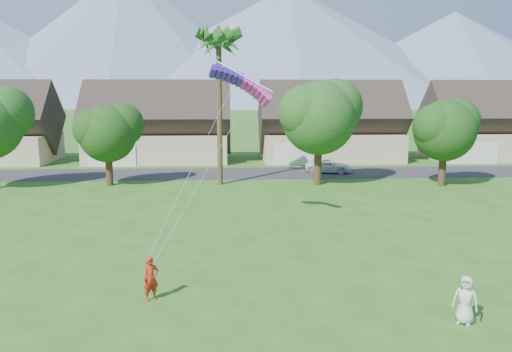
{
  "coord_description": "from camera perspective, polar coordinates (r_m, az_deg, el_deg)",
  "views": [
    {
      "loc": [
        -1.14,
        -12.08,
        7.54
      ],
      "look_at": [
        0.0,
        10.0,
        3.8
      ],
      "focal_mm": 35.0,
      "sensor_mm": 36.0,
      "label": 1
    }
  ],
  "objects": [
    {
      "name": "street",
      "position": [
        46.71,
        -1.51,
        0.32
      ],
      "size": [
        90.0,
        7.0,
        0.01
      ],
      "primitive_type": "cube",
      "color": "#2D2D30",
      "rests_on": "ground"
    },
    {
      "name": "kite_flyer",
      "position": [
        18.93,
        -11.92,
        -11.42
      ],
      "size": [
        0.71,
        0.65,
        1.64
      ],
      "primitive_type": "imported",
      "rotation": [
        0.0,
        0.0,
        0.57
      ],
      "color": "red",
      "rests_on": "ground"
    },
    {
      "name": "watcher",
      "position": [
        18.16,
        22.82,
        -12.92
      ],
      "size": [
        0.95,
        0.88,
        1.63
      ],
      "primitive_type": "imported",
      "rotation": [
        0.0,
        0.0,
        -0.6
      ],
      "color": "silver",
      "rests_on": "ground"
    },
    {
      "name": "parked_car",
      "position": [
        47.51,
        8.31,
        1.1
      ],
      "size": [
        4.69,
        3.04,
        1.2
      ],
      "primitive_type": "imported",
      "rotation": [
        0.0,
        0.0,
        1.31
      ],
      "color": "silver",
      "rests_on": "ground"
    },
    {
      "name": "mountain_ridge",
      "position": [
        273.18,
        -0.54,
        14.12
      ],
      "size": [
        540.0,
        240.0,
        70.0
      ],
      "color": "slate",
      "rests_on": "ground"
    },
    {
      "name": "houses_row",
      "position": [
        55.25,
        -1.25,
        5.35
      ],
      "size": [
        72.75,
        8.19,
        8.86
      ],
      "color": "beige",
      "rests_on": "ground"
    },
    {
      "name": "tree_row",
      "position": [
        40.09,
        -2.97,
        5.8
      ],
      "size": [
        62.27,
        6.67,
        8.45
      ],
      "color": "#47301C",
      "rests_on": "ground"
    },
    {
      "name": "fan_palm",
      "position": [
        40.81,
        -4.3,
        15.57
      ],
      "size": [
        3.0,
        3.0,
        13.8
      ],
      "color": "#4C3D26",
      "rests_on": "ground"
    },
    {
      "name": "parafoil_kite",
      "position": [
        26.79,
        -1.59,
        10.73
      ],
      "size": [
        3.46,
        1.04,
        0.5
      ],
      "rotation": [
        0.0,
        0.0,
        -0.02
      ],
      "color": "#3A16AC",
      "rests_on": "ground"
    }
  ]
}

